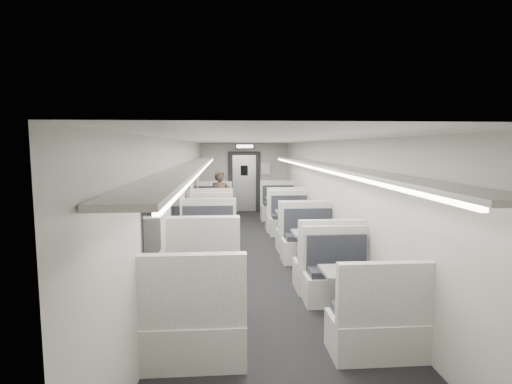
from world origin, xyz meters
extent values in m
cube|color=black|center=(0.00, 0.00, -0.06)|extent=(3.00, 12.00, 0.12)
cube|color=white|center=(0.00, 0.00, 2.46)|extent=(3.00, 12.00, 0.12)
cube|color=#B4B3A9|center=(0.00, 6.06, 1.20)|extent=(3.00, 0.12, 2.40)
cube|color=#B4B3A9|center=(0.00, -6.06, 1.20)|extent=(3.00, 0.12, 2.40)
cube|color=#B4B3A9|center=(-1.56, 0.00, 1.20)|extent=(0.12, 12.00, 2.40)
cube|color=#B4B3A9|center=(1.56, 0.00, 1.20)|extent=(0.12, 12.00, 2.40)
cube|color=silver|center=(-1.00, 2.82, 0.23)|extent=(1.09, 0.61, 0.46)
cube|color=#20202B|center=(-1.00, 2.85, 0.51)|extent=(0.97, 0.48, 0.10)
cube|color=silver|center=(-1.00, 2.60, 0.82)|extent=(1.09, 0.12, 0.72)
cube|color=silver|center=(-1.00, 4.42, 0.23)|extent=(1.09, 0.61, 0.46)
cube|color=#20202B|center=(-1.00, 4.39, 0.51)|extent=(0.97, 0.48, 0.10)
cube|color=silver|center=(-1.00, 4.65, 0.82)|extent=(1.09, 0.12, 0.72)
cylinder|color=silver|center=(-1.00, 3.62, 0.35)|extent=(0.10, 0.10, 0.71)
cylinder|color=silver|center=(-1.00, 3.62, 0.02)|extent=(0.37, 0.37, 0.03)
cube|color=gray|center=(-1.00, 3.62, 0.75)|extent=(0.90, 0.62, 0.04)
cube|color=silver|center=(-1.00, 0.48, 0.22)|extent=(1.03, 0.57, 0.44)
cube|color=#20202B|center=(-1.00, 0.51, 0.48)|extent=(0.91, 0.46, 0.10)
cube|color=silver|center=(-1.00, 0.27, 0.78)|extent=(1.03, 0.12, 0.68)
cube|color=silver|center=(-1.00, 1.99, 0.22)|extent=(1.03, 0.57, 0.44)
cube|color=#20202B|center=(-1.00, 1.96, 0.48)|extent=(0.91, 0.46, 0.10)
cube|color=silver|center=(-1.00, 2.20, 0.78)|extent=(1.03, 0.12, 0.68)
cylinder|color=silver|center=(-1.00, 1.23, 0.33)|extent=(0.10, 0.10, 0.67)
cylinder|color=silver|center=(-1.00, 1.23, 0.01)|extent=(0.35, 0.35, 0.03)
cube|color=gray|center=(-1.00, 1.23, 0.71)|extent=(0.85, 0.58, 0.04)
cube|color=silver|center=(-1.00, -1.76, 0.24)|extent=(1.14, 0.63, 0.48)
cube|color=#20202B|center=(-1.00, -1.73, 0.54)|extent=(1.01, 0.51, 0.11)
cube|color=silver|center=(-1.00, -1.99, 0.86)|extent=(1.14, 0.13, 0.75)
cube|color=silver|center=(-1.00, -0.08, 0.24)|extent=(1.14, 0.63, 0.48)
cube|color=#20202B|center=(-1.00, -0.11, 0.54)|extent=(1.01, 0.51, 0.11)
cube|color=silver|center=(-1.00, 0.15, 0.86)|extent=(1.14, 0.13, 0.75)
cylinder|color=silver|center=(-1.00, -0.92, 0.37)|extent=(0.11, 0.11, 0.74)
cylinder|color=silver|center=(-1.00, -0.92, 0.02)|extent=(0.39, 0.39, 0.03)
cube|color=gray|center=(-1.00, -0.92, 0.78)|extent=(0.95, 0.64, 0.04)
cube|color=silver|center=(-1.00, -3.77, 0.24)|extent=(1.13, 0.63, 0.48)
cube|color=#20202B|center=(-1.00, -3.74, 0.54)|extent=(1.01, 0.50, 0.11)
cube|color=silver|center=(-1.00, -4.00, 0.86)|extent=(1.13, 0.13, 0.75)
cube|color=silver|center=(-1.00, -2.10, 0.24)|extent=(1.13, 0.63, 0.48)
cube|color=#20202B|center=(-1.00, -2.13, 0.54)|extent=(1.01, 0.50, 0.11)
cube|color=silver|center=(-1.00, -1.87, 0.86)|extent=(1.13, 0.13, 0.75)
cylinder|color=silver|center=(-1.00, -2.93, 0.37)|extent=(0.11, 0.11, 0.74)
cylinder|color=silver|center=(-1.00, -2.93, 0.02)|extent=(0.39, 0.39, 0.03)
cube|color=gray|center=(-1.00, -2.93, 0.78)|extent=(0.94, 0.64, 0.04)
cube|color=silver|center=(1.00, 2.73, 0.23)|extent=(1.11, 0.62, 0.47)
cube|color=#20202B|center=(1.00, 2.77, 0.52)|extent=(0.98, 0.49, 0.10)
cube|color=silver|center=(1.00, 2.51, 0.83)|extent=(1.11, 0.13, 0.73)
cube|color=silver|center=(1.00, 4.36, 0.23)|extent=(1.11, 0.62, 0.47)
cube|color=#20202B|center=(1.00, 4.33, 0.52)|extent=(0.98, 0.49, 0.10)
cube|color=silver|center=(1.00, 4.58, 0.83)|extent=(1.11, 0.13, 0.73)
cylinder|color=silver|center=(1.00, 3.55, 0.36)|extent=(0.10, 0.10, 0.72)
cylinder|color=silver|center=(1.00, 3.55, 0.02)|extent=(0.38, 0.38, 0.03)
cube|color=gray|center=(1.00, 3.55, 0.76)|extent=(0.92, 0.63, 0.04)
cube|color=silver|center=(1.00, 0.69, 0.22)|extent=(1.04, 0.58, 0.44)
cube|color=#20202B|center=(1.00, 0.72, 0.49)|extent=(0.92, 0.46, 0.10)
cube|color=silver|center=(1.00, 0.48, 0.79)|extent=(1.04, 0.12, 0.69)
cube|color=silver|center=(1.00, 2.22, 0.22)|extent=(1.04, 0.58, 0.44)
cube|color=#20202B|center=(1.00, 2.19, 0.49)|extent=(0.92, 0.46, 0.10)
cube|color=silver|center=(1.00, 2.43, 0.79)|extent=(1.04, 0.12, 0.69)
cylinder|color=silver|center=(1.00, 1.46, 0.34)|extent=(0.10, 0.10, 0.68)
cylinder|color=silver|center=(1.00, 1.46, 0.01)|extent=(0.35, 0.35, 0.03)
cube|color=gray|center=(1.00, 1.46, 0.72)|extent=(0.87, 0.59, 0.04)
cube|color=silver|center=(1.00, -1.77, 0.23)|extent=(1.08, 0.60, 0.46)
cube|color=#20202B|center=(1.00, -1.74, 0.51)|extent=(0.96, 0.48, 0.10)
cube|color=silver|center=(1.00, -1.99, 0.81)|extent=(1.08, 0.12, 0.71)
cube|color=silver|center=(1.00, -0.18, 0.23)|extent=(1.08, 0.60, 0.46)
cube|color=#20202B|center=(1.00, -0.22, 0.51)|extent=(0.96, 0.48, 0.10)
cube|color=silver|center=(1.00, 0.03, 0.81)|extent=(1.08, 0.12, 0.71)
cylinder|color=silver|center=(1.00, -0.98, 0.35)|extent=(0.10, 0.10, 0.70)
cylinder|color=silver|center=(1.00, -0.98, 0.02)|extent=(0.37, 0.37, 0.03)
cube|color=gray|center=(1.00, -0.98, 0.74)|extent=(0.89, 0.61, 0.04)
cube|color=silver|center=(1.00, -3.79, 0.22)|extent=(1.01, 0.56, 0.43)
cube|color=#20202B|center=(1.00, -3.76, 0.48)|extent=(0.90, 0.45, 0.10)
cube|color=silver|center=(1.00, -3.99, 0.76)|extent=(1.01, 0.11, 0.67)
cube|color=silver|center=(1.00, -2.30, 0.22)|extent=(1.01, 0.56, 0.43)
cube|color=#20202B|center=(1.00, -2.32, 0.48)|extent=(0.90, 0.45, 0.10)
cube|color=silver|center=(1.00, -2.09, 0.76)|extent=(1.01, 0.11, 0.67)
cylinder|color=silver|center=(1.00, -3.04, 0.33)|extent=(0.10, 0.10, 0.66)
cylinder|color=silver|center=(1.00, -3.04, 0.01)|extent=(0.34, 0.34, 0.03)
cube|color=gray|center=(1.00, -3.04, 0.70)|extent=(0.84, 0.57, 0.04)
imported|color=black|center=(-0.79, 3.08, 0.81)|extent=(0.62, 0.43, 1.62)
cube|color=black|center=(-1.49, 3.40, 1.35)|extent=(0.02, 1.18, 0.84)
cube|color=black|center=(-1.49, 1.20, 1.35)|extent=(0.02, 1.18, 0.84)
cube|color=black|center=(-1.49, -1.00, 1.35)|extent=(0.02, 1.18, 0.84)
cube|color=black|center=(-1.49, -3.20, 1.35)|extent=(0.02, 1.18, 0.84)
cube|color=silver|center=(-1.26, -0.30, 1.92)|extent=(0.46, 10.40, 0.05)
cube|color=white|center=(-1.06, -0.30, 1.87)|extent=(0.05, 10.20, 0.04)
cube|color=silver|center=(1.26, -0.30, 1.92)|extent=(0.46, 10.40, 0.05)
cube|color=white|center=(1.06, -0.30, 1.87)|extent=(0.05, 10.20, 0.04)
cube|color=black|center=(0.00, 5.94, 1.05)|extent=(1.10, 0.10, 2.10)
cube|color=silver|center=(0.00, 5.91, 1.00)|extent=(0.80, 0.05, 1.95)
cube|color=black|center=(0.00, 5.87, 1.45)|extent=(0.25, 0.02, 0.35)
cube|color=black|center=(0.00, 5.45, 2.28)|extent=(0.62, 0.10, 0.16)
cube|color=white|center=(0.00, 5.39, 2.28)|extent=(0.54, 0.02, 0.10)
cube|color=silver|center=(0.75, 5.92, 1.50)|extent=(0.32, 0.02, 0.40)
camera|label=1|loc=(-0.63, -7.86, 2.28)|focal=28.00mm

